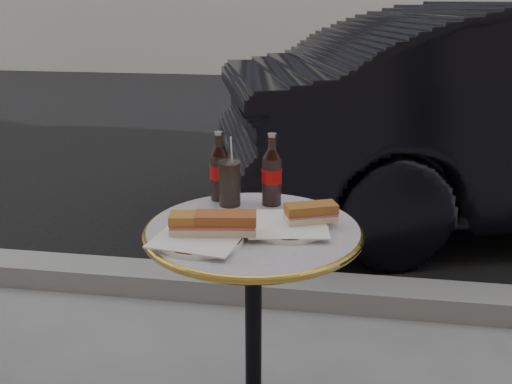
# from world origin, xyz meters

# --- Properties ---
(asphalt_road) EXTENTS (40.00, 8.00, 0.00)m
(asphalt_road) POSITION_xyz_m (0.00, 5.00, 0.00)
(asphalt_road) COLOR black
(asphalt_road) RESTS_ON ground
(curb) EXTENTS (40.00, 0.20, 0.12)m
(curb) POSITION_xyz_m (0.00, 0.90, 0.05)
(curb) COLOR gray
(curb) RESTS_ON ground
(bistro_table) EXTENTS (0.62, 0.62, 0.73)m
(bistro_table) POSITION_xyz_m (0.00, 0.00, 0.37)
(bistro_table) COLOR #BAB2C4
(bistro_table) RESTS_ON ground
(plate_left) EXTENTS (0.30, 0.30, 0.01)m
(plate_left) POSITION_xyz_m (-0.12, -0.12, 0.74)
(plate_left) COLOR white
(plate_left) RESTS_ON bistro_table
(plate_right) EXTENTS (0.23, 0.23, 0.01)m
(plate_right) POSITION_xyz_m (0.10, 0.00, 0.74)
(plate_right) COLOR white
(plate_right) RESTS_ON bistro_table
(sandwich_left_a) EXTENTS (0.16, 0.09, 0.05)m
(sandwich_left_a) POSITION_xyz_m (-0.13, -0.10, 0.77)
(sandwich_left_a) COLOR #B26D2D
(sandwich_left_a) RESTS_ON plate_left
(sandwich_left_b) EXTENTS (0.17, 0.10, 0.06)m
(sandwich_left_b) POSITION_xyz_m (-0.06, -0.09, 0.77)
(sandwich_left_b) COLOR #9F5028
(sandwich_left_b) RESTS_ON plate_left
(sandwich_right) EXTENTS (0.16, 0.12, 0.05)m
(sandwich_right) POSITION_xyz_m (0.16, 0.03, 0.77)
(sandwich_right) COLOR #9B5C27
(sandwich_right) RESTS_ON plate_right
(cola_bottle_left) EXTENTS (0.07, 0.07, 0.22)m
(cola_bottle_left) POSITION_xyz_m (-0.14, 0.22, 0.84)
(cola_bottle_left) COLOR black
(cola_bottle_left) RESTS_ON bistro_table
(cola_bottle_right) EXTENTS (0.08, 0.08, 0.23)m
(cola_bottle_right) POSITION_xyz_m (0.03, 0.19, 0.85)
(cola_bottle_right) COLOR black
(cola_bottle_right) RESTS_ON bistro_table
(cola_glass) EXTENTS (0.08, 0.08, 0.14)m
(cola_glass) POSITION_xyz_m (-0.10, 0.17, 0.80)
(cola_glass) COLOR black
(cola_glass) RESTS_ON bistro_table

